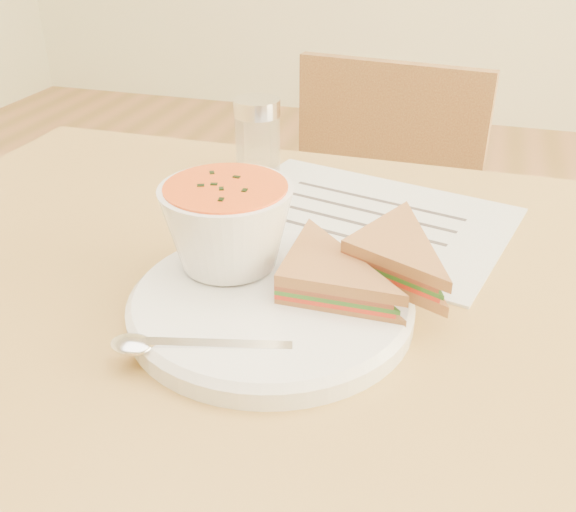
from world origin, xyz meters
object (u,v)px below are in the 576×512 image
(soup_bowl, at_px, (228,230))
(condiment_shaker, at_px, (258,140))
(chair_far, at_px, (354,297))
(plate, at_px, (271,305))

(soup_bowl, relative_size, condiment_shaker, 1.15)
(chair_far, xyz_separation_m, soup_bowl, (-0.03, -0.53, 0.40))
(plate, bearing_deg, chair_far, 92.36)
(chair_far, distance_m, condiment_shaker, 0.49)
(plate, relative_size, condiment_shaker, 2.37)
(plate, xyz_separation_m, condiment_shaker, (-0.11, 0.29, 0.05))
(plate, distance_m, soup_bowl, 0.08)
(chair_far, relative_size, soup_bowl, 6.63)
(chair_far, xyz_separation_m, plate, (0.02, -0.56, 0.35))
(soup_bowl, bearing_deg, plate, -34.39)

